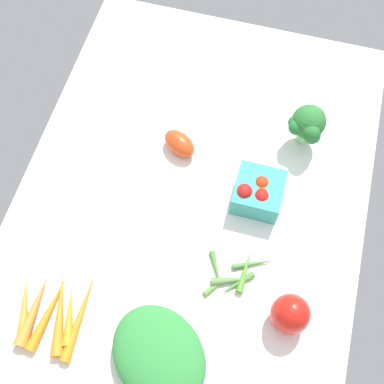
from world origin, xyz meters
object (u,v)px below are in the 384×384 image
bell_pepper_red (290,314)px  berry_basket (258,192)px  broccoli_head (308,125)px  okra_pile (237,275)px  carrot_bunch (51,312)px  leafy_greens_clump (159,355)px  roma_tomato (180,144)px

bell_pepper_red → berry_basket: (-23.97, -11.16, -1.22)cm
broccoli_head → okra_pile: (35.08, -7.50, -6.37)cm
carrot_bunch → leafy_greens_clump: 23.30cm
okra_pile → carrot_bunch: size_ratio=0.81×
bell_pepper_red → carrot_bunch: (11.01, -45.17, -3.70)cm
broccoli_head → okra_pile: size_ratio=0.78×
roma_tomato → okra_pile: bearing=155.8°
okra_pile → roma_tomato: (-25.94, -19.38, 1.70)cm
bell_pepper_red → berry_basket: 26.47cm
broccoli_head → roma_tomato: broccoli_head is taller
bell_pepper_red → berry_basket: bell_pepper_red is taller
berry_basket → okra_pile: (18.02, -0.30, -2.94)cm
broccoli_head → leafy_greens_clump: size_ratio=0.56×
roma_tomato → broccoli_head: bearing=-132.2°
leafy_greens_clump → roma_tomato: bearing=-169.1°
carrot_bunch → berry_basket: bearing=135.8°
broccoli_head → roma_tomato: (9.14, -26.88, -4.67)cm
berry_basket → carrot_bunch: size_ratio=0.57×
bell_pepper_red → carrot_bunch: size_ratio=0.55×
broccoli_head → carrot_bunch: size_ratio=0.63×
berry_basket → leafy_greens_clump: berry_basket is taller
bell_pepper_red → broccoli_head: bearing=-174.5°
okra_pile → leafy_greens_clump: (19.48, -10.65, 2.62)cm
bell_pepper_red → roma_tomato: 44.43cm
okra_pile → roma_tomato: 32.42cm
leafy_greens_clump → bell_pepper_red: bearing=121.5°
bell_pepper_red → okra_pile: bearing=-117.4°
bell_pepper_red → berry_basket: size_ratio=0.97×
roma_tomato → carrot_bunch: bearing=100.6°
carrot_bunch → roma_tomato: 45.24cm
leafy_greens_clump → roma_tomato: size_ratio=2.44×
okra_pile → leafy_greens_clump: leafy_greens_clump is taller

